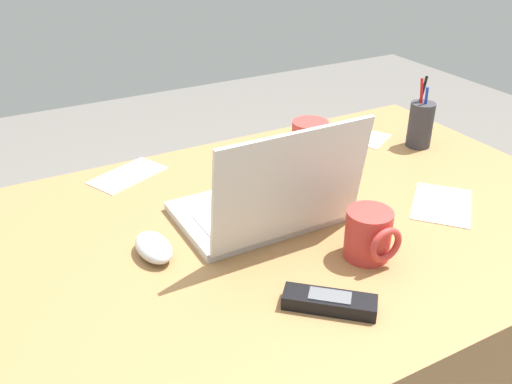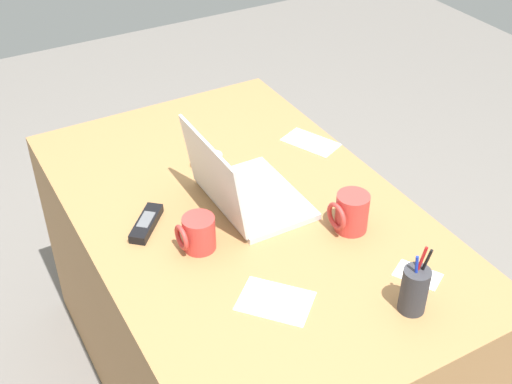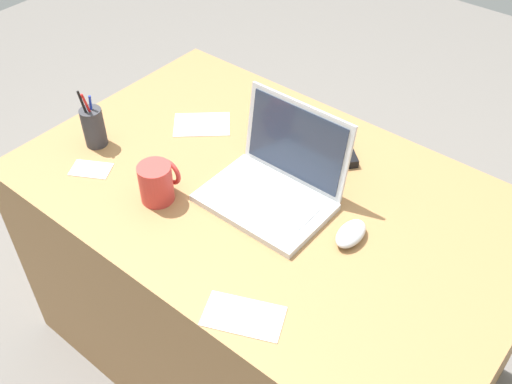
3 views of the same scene
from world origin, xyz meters
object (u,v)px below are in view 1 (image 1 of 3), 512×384
(coffee_mug_white, at_px, (310,143))
(laptop, at_px, (268,203))
(coffee_mug_tall, at_px, (369,235))
(cordless_phone, at_px, (329,302))
(pen_holder, at_px, (420,124))
(computer_mouse, at_px, (154,247))

(coffee_mug_white, bearing_deg, laptop, 40.34)
(laptop, relative_size, coffee_mug_white, 3.01)
(coffee_mug_white, distance_m, coffee_mug_tall, 0.40)
(cordless_phone, height_order, pen_holder, pen_holder)
(coffee_mug_white, relative_size, pen_holder, 0.59)
(coffee_mug_tall, bearing_deg, coffee_mug_white, -108.33)
(computer_mouse, relative_size, cordless_phone, 0.74)
(laptop, height_order, coffee_mug_tall, laptop)
(cordless_phone, bearing_deg, laptop, -98.25)
(coffee_mug_tall, distance_m, cordless_phone, 0.17)
(computer_mouse, distance_m, pen_holder, 0.78)
(laptop, distance_m, coffee_mug_white, 0.30)
(laptop, relative_size, coffee_mug_tall, 3.38)
(coffee_mug_white, height_order, coffee_mug_tall, coffee_mug_white)
(computer_mouse, height_order, coffee_mug_tall, coffee_mug_tall)
(coffee_mug_white, distance_m, cordless_phone, 0.53)
(laptop, height_order, coffee_mug_white, laptop)
(computer_mouse, bearing_deg, cordless_phone, 122.84)
(computer_mouse, height_order, cordless_phone, computer_mouse)
(computer_mouse, xyz_separation_m, coffee_mug_white, (-0.46, -0.19, 0.04))
(cordless_phone, bearing_deg, coffee_mug_white, -120.14)
(coffee_mug_tall, bearing_deg, computer_mouse, -29.16)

